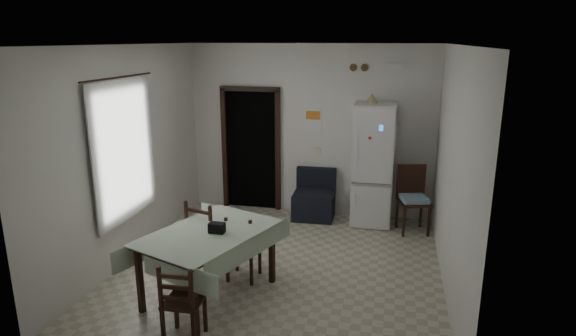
{
  "coord_description": "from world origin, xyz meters",
  "views": [
    {
      "loc": [
        1.38,
        -5.73,
        2.97
      ],
      "look_at": [
        0.0,
        0.5,
        1.25
      ],
      "focal_mm": 30.0,
      "sensor_mm": 36.0,
      "label": 1
    }
  ],
  "objects_px": {
    "fridge": "(373,165)",
    "dining_chair_far_right": "(243,247)",
    "corner_chair": "(414,200)",
    "dining_chair_far_left": "(208,236)",
    "navy_seat": "(314,195)",
    "dining_table": "(210,264)",
    "dining_chair_near_head": "(183,301)"
  },
  "relations": [
    {
      "from": "navy_seat",
      "to": "dining_table",
      "type": "height_order",
      "value": "same"
    },
    {
      "from": "dining_chair_far_left",
      "to": "dining_chair_near_head",
      "type": "relative_size",
      "value": 1.17
    },
    {
      "from": "corner_chair",
      "to": "dining_chair_far_right",
      "type": "bearing_deg",
      "value": -151.83
    },
    {
      "from": "dining_chair_near_head",
      "to": "dining_table",
      "type": "bearing_deg",
      "value": -88.02
    },
    {
      "from": "corner_chair",
      "to": "dining_chair_far_left",
      "type": "xyz_separation_m",
      "value": [
        -2.63,
        -1.99,
        -0.02
      ]
    },
    {
      "from": "dining_table",
      "to": "corner_chair",
      "type": "bearing_deg",
      "value": 67.66
    },
    {
      "from": "corner_chair",
      "to": "dining_chair_near_head",
      "type": "relative_size",
      "value": 1.21
    },
    {
      "from": "dining_table",
      "to": "fridge",
      "type": "bearing_deg",
      "value": 79.45
    },
    {
      "from": "navy_seat",
      "to": "dining_chair_far_left",
      "type": "height_order",
      "value": "dining_chair_far_left"
    },
    {
      "from": "navy_seat",
      "to": "dining_table",
      "type": "bearing_deg",
      "value": -106.62
    },
    {
      "from": "corner_chair",
      "to": "dining_chair_near_head",
      "type": "xyz_separation_m",
      "value": [
        -2.34,
        -3.41,
        -0.09
      ]
    },
    {
      "from": "corner_chair",
      "to": "dining_chair_far_left",
      "type": "distance_m",
      "value": 3.29
    },
    {
      "from": "fridge",
      "to": "dining_chair_far_right",
      "type": "height_order",
      "value": "fridge"
    },
    {
      "from": "corner_chair",
      "to": "fridge",
      "type": "bearing_deg",
      "value": 141.61
    },
    {
      "from": "navy_seat",
      "to": "corner_chair",
      "type": "distance_m",
      "value": 1.66
    },
    {
      "from": "dining_chair_far_left",
      "to": "dining_chair_far_right",
      "type": "height_order",
      "value": "dining_chair_far_left"
    },
    {
      "from": "corner_chair",
      "to": "dining_table",
      "type": "relative_size",
      "value": 0.67
    },
    {
      "from": "fridge",
      "to": "navy_seat",
      "type": "relative_size",
      "value": 2.41
    },
    {
      "from": "fridge",
      "to": "dining_chair_far_left",
      "type": "bearing_deg",
      "value": -131.08
    },
    {
      "from": "dining_chair_far_right",
      "to": "dining_chair_far_left",
      "type": "bearing_deg",
      "value": -1.83
    },
    {
      "from": "dining_chair_far_left",
      "to": "dining_chair_near_head",
      "type": "xyz_separation_m",
      "value": [
        0.29,
        -1.42,
        -0.07
      ]
    },
    {
      "from": "navy_seat",
      "to": "dining_table",
      "type": "xyz_separation_m",
      "value": [
        -0.76,
        -2.84,
        -0.0
      ]
    },
    {
      "from": "corner_chair",
      "to": "dining_table",
      "type": "xyz_separation_m",
      "value": [
        -2.39,
        -2.55,
        -0.11
      ]
    },
    {
      "from": "dining_table",
      "to": "dining_chair_far_right",
      "type": "height_order",
      "value": "dining_chair_far_right"
    },
    {
      "from": "fridge",
      "to": "dining_chair_far_right",
      "type": "bearing_deg",
      "value": -122.8
    },
    {
      "from": "dining_chair_near_head",
      "to": "navy_seat",
      "type": "bearing_deg",
      "value": -102.55
    },
    {
      "from": "fridge",
      "to": "dining_chair_far_right",
      "type": "xyz_separation_m",
      "value": [
        -1.48,
        -2.31,
        -0.56
      ]
    },
    {
      "from": "navy_seat",
      "to": "dining_chair_near_head",
      "type": "bearing_deg",
      "value": -102.44
    },
    {
      "from": "dining_chair_far_left",
      "to": "navy_seat",
      "type": "bearing_deg",
      "value": -98.6
    },
    {
      "from": "dining_chair_far_right",
      "to": "dining_table",
      "type": "bearing_deg",
      "value": 68.02
    },
    {
      "from": "dining_chair_far_left",
      "to": "dining_chair_far_right",
      "type": "relative_size",
      "value": 1.17
    },
    {
      "from": "corner_chair",
      "to": "dining_chair_near_head",
      "type": "height_order",
      "value": "corner_chair"
    }
  ]
}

